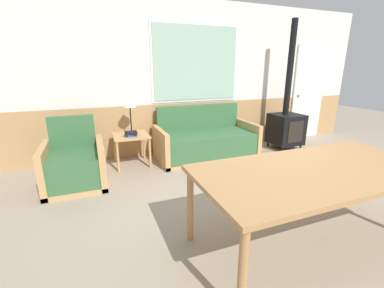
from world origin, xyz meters
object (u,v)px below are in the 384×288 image
(couch, at_px, (206,142))
(armchair, at_px, (75,166))
(dining_table, at_px, (317,175))
(wood_stove, at_px, (286,123))
(table_lamp, at_px, (130,105))
(side_table, at_px, (131,139))

(couch, distance_m, armchair, 2.18)
(dining_table, height_order, wood_stove, wood_stove)
(armchair, bearing_deg, couch, -2.30)
(table_lamp, bearing_deg, couch, -7.69)
(couch, height_order, dining_table, couch)
(side_table, height_order, table_lamp, table_lamp)
(armchair, distance_m, dining_table, 2.97)
(side_table, relative_size, dining_table, 0.26)
(couch, xyz_separation_m, wood_stove, (1.68, -0.10, 0.25))
(side_table, bearing_deg, wood_stove, -3.26)
(armchair, bearing_deg, table_lamp, 20.22)
(armchair, height_order, dining_table, armchair)
(couch, relative_size, side_table, 3.17)
(armchair, xyz_separation_m, dining_table, (2.03, -2.13, 0.40))
(couch, xyz_separation_m, dining_table, (-0.11, -2.52, 0.41))
(armchair, relative_size, table_lamp, 1.55)
(couch, relative_size, table_lamp, 3.03)
(side_table, bearing_deg, armchair, -151.04)
(side_table, relative_size, wood_stove, 0.23)
(couch, relative_size, armchair, 1.96)
(table_lamp, distance_m, dining_table, 2.95)
(dining_table, distance_m, wood_stove, 3.02)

